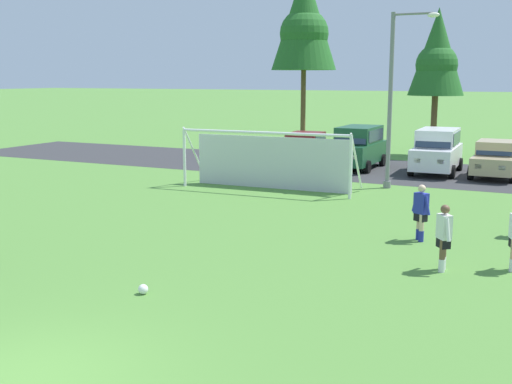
# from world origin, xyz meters

# --- Properties ---
(ground_plane) EXTENTS (400.00, 400.00, 0.00)m
(ground_plane) POSITION_xyz_m (0.00, 15.00, 0.00)
(ground_plane) COLOR #518438
(parking_lot_strip) EXTENTS (52.00, 8.40, 0.01)m
(parking_lot_strip) POSITION_xyz_m (0.00, 24.63, 0.00)
(parking_lot_strip) COLOR #333335
(parking_lot_strip) RESTS_ON ground
(soccer_ball) EXTENTS (0.22, 0.22, 0.22)m
(soccer_ball) POSITION_xyz_m (-0.71, 4.10, 0.11)
(soccer_ball) COLOR white
(soccer_ball) RESTS_ON ground
(soccer_goal) EXTENTS (7.48, 2.21, 2.57)m
(soccer_goal) POSITION_xyz_m (-3.60, 17.22, 1.29)
(soccer_goal) COLOR white
(soccer_goal) RESTS_ON ground
(player_midfield_center) EXTENTS (0.45, 0.68, 1.64)m
(player_midfield_center) POSITION_xyz_m (4.88, 8.64, 0.82)
(player_midfield_center) COLOR brown
(player_midfield_center) RESTS_ON ground
(player_winger_right) EXTENTS (0.64, 0.51, 1.64)m
(player_winger_right) POSITION_xyz_m (3.81, 11.30, 0.82)
(player_winger_right) COLOR beige
(player_winger_right) RESTS_ON ground
(parked_car_slot_far_left) EXTENTS (2.19, 4.28, 1.72)m
(parked_car_slot_far_left) POSITION_xyz_m (-5.06, 25.03, 0.88)
(parked_car_slot_far_left) COLOR maroon
(parked_car_slot_far_left) RESTS_ON ground
(parked_car_slot_left) EXTENTS (2.18, 4.62, 2.16)m
(parked_car_slot_left) POSITION_xyz_m (-2.04, 24.82, 1.11)
(parked_car_slot_left) COLOR #194C2D
(parked_car_slot_left) RESTS_ON ground
(parked_car_slot_center_left) EXTENTS (2.20, 4.63, 2.16)m
(parked_car_slot_center_left) POSITION_xyz_m (1.93, 24.88, 1.11)
(parked_car_slot_center_left) COLOR silver
(parked_car_slot_center_left) RESTS_ON ground
(parked_car_slot_center) EXTENTS (2.10, 4.23, 1.72)m
(parked_car_slot_center) POSITION_xyz_m (4.67, 24.70, 0.88)
(parked_car_slot_center) COLOR tan
(parked_car_slot_center) RESTS_ON ground
(tree_left_edge) EXTENTS (4.66, 4.66, 12.42)m
(tree_left_edge) POSITION_xyz_m (-9.62, 36.42, 8.54)
(tree_left_edge) COLOR brown
(tree_left_edge) RESTS_ON ground
(tree_mid_left) EXTENTS (3.24, 3.24, 8.64)m
(tree_mid_left) POSITION_xyz_m (0.51, 31.80, 5.93)
(tree_mid_left) COLOR brown
(tree_mid_left) RESTS_ON ground
(street_lamp) EXTENTS (2.00, 0.32, 7.26)m
(street_lamp) POSITION_xyz_m (0.97, 19.64, 3.77)
(street_lamp) COLOR slate
(street_lamp) RESTS_ON ground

